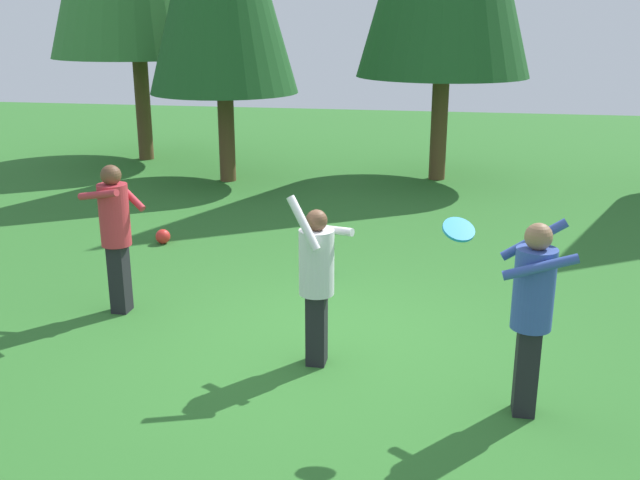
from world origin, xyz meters
TOP-DOWN VIEW (x-y plane):
  - ground_plane at (0.00, 0.00)m, footprint 40.00×40.00m
  - person_thrower at (-0.02, -0.47)m, footprint 0.63×0.63m
  - person_catcher at (1.92, -1.09)m, footprint 0.59×0.50m
  - person_bystander at (-2.51, 0.44)m, footprint 0.71×0.66m
  - frisbee at (1.28, -1.11)m, footprint 0.35×0.34m
  - ball_blue at (-0.40, 2.03)m, footprint 0.28×0.28m
  - ball_red at (-3.04, 3.03)m, footprint 0.22×0.22m

SIDE VIEW (x-z plane):
  - ground_plane at x=0.00m, z-range 0.00..0.00m
  - ball_red at x=-3.04m, z-range 0.00..0.22m
  - ball_blue at x=-0.40m, z-range 0.00..0.28m
  - person_thrower at x=-0.02m, z-range 0.07..1.81m
  - person_catcher at x=1.92m, z-range 0.16..1.88m
  - person_bystander at x=-2.51m, z-range 0.16..1.90m
  - frisbee at x=1.28m, z-range 1.56..1.72m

